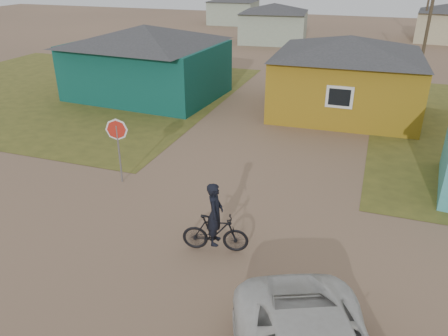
{
  "coord_description": "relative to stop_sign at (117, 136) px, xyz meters",
  "views": [
    {
      "loc": [
        3.89,
        -8.59,
        7.14
      ],
      "look_at": [
        -0.17,
        3.0,
        1.3
      ],
      "focal_mm": 35.0,
      "sensor_mm": 36.0,
      "label": 1
    }
  ],
  "objects": [
    {
      "name": "ground",
      "position": [
        4.14,
        -3.33,
        -1.74
      ],
      "size": [
        120.0,
        120.0,
        0.0
      ],
      "primitive_type": "plane",
      "color": "#8E6C52"
    },
    {
      "name": "grass_nw",
      "position": [
        -9.86,
        9.67,
        -1.74
      ],
      "size": [
        20.0,
        18.0,
        0.0
      ],
      "primitive_type": "cube",
      "color": "olive",
      "rests_on": "ground"
    },
    {
      "name": "house_pale_north",
      "position": [
        -9.86,
        42.67,
        0.01
      ],
      "size": [
        6.28,
        5.81,
        3.4
      ],
      "color": "#97A58E",
      "rests_on": "ground"
    },
    {
      "name": "stop_sign",
      "position": [
        0.0,
        0.0,
        0.0
      ],
      "size": [
        0.77,
        0.14,
        2.36
      ],
      "color": "gray",
      "rests_on": "ground"
    },
    {
      "name": "house_yellow",
      "position": [
        6.64,
        10.67,
        0.26
      ],
      "size": [
        7.72,
        6.76,
        3.9
      ],
      "color": "olive",
      "rests_on": "ground"
    },
    {
      "name": "house_teal",
      "position": [
        -4.36,
        10.17,
        0.31
      ],
      "size": [
        8.93,
        7.08,
        4.0
      ],
      "color": "#0B3D36",
      "rests_on": "ground"
    },
    {
      "name": "utility_pole_near",
      "position": [
        10.64,
        18.67,
        2.39
      ],
      "size": [
        1.4,
        0.2,
        8.0
      ],
      "color": "#443728",
      "rests_on": "ground"
    },
    {
      "name": "cyclist",
      "position": [
        4.57,
        -2.74,
        -1.0
      ],
      "size": [
        1.86,
        0.88,
        2.03
      ],
      "color": "black",
      "rests_on": "ground"
    },
    {
      "name": "house_pale_west",
      "position": [
        -1.86,
        30.67,
        0.11
      ],
      "size": [
        7.04,
        6.15,
        3.6
      ],
      "color": "#97A58E",
      "rests_on": "ground"
    }
  ]
}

